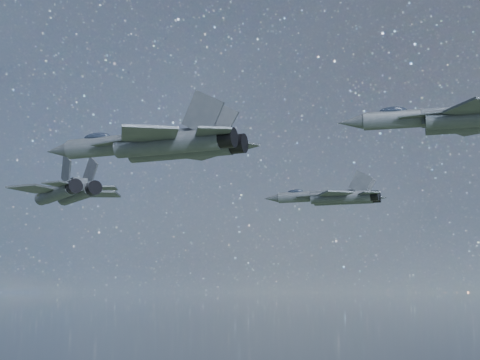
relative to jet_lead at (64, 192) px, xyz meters
The scene contains 4 objects.
jet_lead is the anchor object (origin of this frame).
jet_left 35.69m from the jet_lead, 53.47° to the left, with size 17.06×11.58×4.29m.
jet_right 30.25m from the jet_lead, 26.46° to the right, with size 19.06×13.03×4.78m.
jet_slot 46.68m from the jet_lead, ahead, with size 17.86×11.88×4.54m.
Camera 1 is at (40.74, -59.79, 146.58)m, focal length 50.00 mm.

